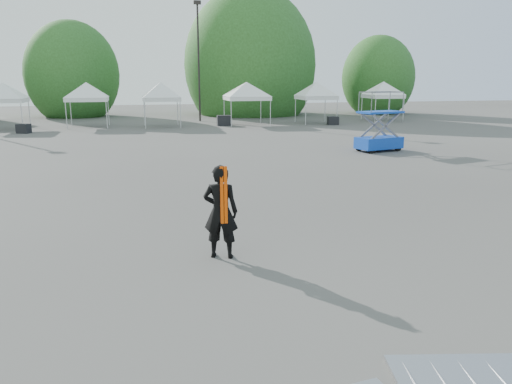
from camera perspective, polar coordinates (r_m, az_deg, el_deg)
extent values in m
plane|color=#474442|center=(11.91, -1.42, -5.07)|extent=(120.00, 120.00, 0.00)
cylinder|color=black|center=(43.43, -6.56, 14.31)|extent=(0.16, 0.16, 9.50)
cube|color=black|center=(43.82, -6.74, 20.72)|extent=(0.60, 0.25, 0.30)
cylinder|color=#382314|center=(51.46, -20.00, 9.38)|extent=(0.36, 0.36, 2.27)
ellipsoid|color=#28501A|center=(51.40, -20.25, 12.49)|extent=(4.16, 4.16, 4.78)
cylinder|color=#382314|center=(51.40, -0.68, 10.44)|extent=(0.36, 0.36, 2.80)
ellipsoid|color=#28501A|center=(51.36, -0.69, 14.28)|extent=(5.12, 5.12, 5.89)
cylinder|color=#382314|center=(53.96, 13.61, 9.83)|extent=(0.36, 0.36, 2.10)
ellipsoid|color=#28501A|center=(53.89, 13.76, 12.57)|extent=(3.84, 3.84, 4.42)
cylinder|color=silver|center=(38.90, -25.19, 7.81)|extent=(0.06, 0.06, 2.00)
cylinder|color=silver|center=(41.53, -24.47, 8.13)|extent=(0.06, 0.06, 2.00)
cube|color=white|center=(40.44, -26.84, 9.34)|extent=(2.88, 2.88, 0.30)
pyramid|color=white|center=(40.41, -27.03, 11.10)|extent=(4.07, 4.07, 1.10)
cylinder|color=silver|center=(38.96, -20.87, 8.19)|extent=(0.06, 0.06, 2.00)
cylinder|color=silver|center=(38.70, -16.70, 8.47)|extent=(0.06, 0.06, 2.00)
cylinder|color=silver|center=(41.75, -20.40, 8.49)|extent=(0.06, 0.06, 2.00)
cylinder|color=silver|center=(41.51, -16.50, 8.75)|extent=(0.06, 0.06, 2.00)
cube|color=white|center=(40.15, -18.73, 10.02)|extent=(3.02, 3.02, 0.30)
pyramid|color=white|center=(40.12, -18.86, 11.80)|extent=(4.27, 4.27, 1.10)
cylinder|color=silver|center=(37.61, -12.56, 8.58)|extent=(0.06, 0.06, 2.00)
cylinder|color=silver|center=(37.74, -8.63, 8.76)|extent=(0.06, 0.06, 2.00)
cylinder|color=silver|center=(40.16, -12.63, 8.84)|extent=(0.06, 0.06, 2.00)
cylinder|color=silver|center=(40.28, -8.95, 9.01)|extent=(0.06, 0.06, 2.00)
cube|color=white|center=(38.86, -10.76, 10.39)|extent=(2.76, 2.76, 0.30)
pyramid|color=white|center=(38.83, -10.84, 12.23)|extent=(3.90, 3.90, 1.10)
cylinder|color=silver|center=(38.24, -2.86, 8.94)|extent=(0.06, 0.06, 2.00)
cylinder|color=silver|center=(38.92, 1.66, 9.02)|extent=(0.06, 0.06, 2.00)
cylinder|color=silver|center=(41.26, -3.66, 9.23)|extent=(0.06, 0.06, 2.00)
cylinder|color=silver|center=(41.90, 0.55, 9.31)|extent=(0.06, 0.06, 2.00)
cube|color=white|center=(39.99, -1.08, 10.68)|extent=(3.28, 3.28, 0.30)
pyramid|color=white|center=(39.96, -1.09, 12.47)|extent=(4.64, 4.64, 1.10)
cylinder|color=silver|center=(39.88, 5.70, 9.06)|extent=(0.06, 0.06, 2.00)
cylinder|color=silver|center=(40.81, 9.25, 9.05)|extent=(0.06, 0.06, 2.00)
cylinder|color=silver|center=(42.37, 4.53, 9.31)|extent=(0.06, 0.06, 2.00)
cylinder|color=silver|center=(43.26, 7.90, 9.30)|extent=(0.06, 0.06, 2.00)
cube|color=white|center=(41.50, 6.88, 10.68)|extent=(2.84, 2.84, 0.30)
pyramid|color=white|center=(41.47, 6.93, 12.40)|extent=(4.01, 4.01, 1.10)
cylinder|color=silver|center=(43.42, 13.47, 9.09)|extent=(0.06, 0.06, 2.00)
cylinder|color=silver|center=(44.66, 16.51, 9.01)|extent=(0.06, 0.06, 2.00)
cylinder|color=silver|center=(45.77, 11.98, 9.34)|extent=(0.06, 0.06, 2.00)
cylinder|color=silver|center=(46.94, 14.91, 9.28)|extent=(0.06, 0.06, 2.00)
cube|color=white|center=(45.13, 14.29, 10.55)|extent=(2.82, 2.82, 0.30)
pyramid|color=white|center=(45.10, 14.38, 12.14)|extent=(3.99, 3.99, 1.10)
imported|color=black|center=(10.31, -4.07, -2.27)|extent=(0.83, 0.68, 1.97)
cube|color=#F94A04|center=(10.03, -3.92, -0.38)|extent=(0.16, 0.03, 1.18)
cube|color=#0E25B6|center=(26.31, 13.86, 5.50)|extent=(2.52, 1.68, 0.58)
cube|color=#0E25B6|center=(26.17, 14.04, 8.85)|extent=(2.42, 1.61, 0.10)
cylinder|color=black|center=(25.42, 13.06, 4.70)|extent=(0.37, 0.22, 0.35)
cylinder|color=black|center=(26.57, 15.92, 4.89)|extent=(0.37, 0.22, 0.35)
cylinder|color=black|center=(26.15, 11.69, 4.99)|extent=(0.37, 0.22, 0.35)
cylinder|color=black|center=(27.27, 14.54, 5.17)|extent=(0.37, 0.22, 0.35)
cube|color=#97999E|center=(7.20, 24.78, -18.93)|extent=(2.43, 1.57, 0.05)
cube|color=black|center=(37.29, -25.03, 6.58)|extent=(0.97, 0.87, 0.62)
cube|color=black|center=(39.28, -3.71, 8.16)|extent=(1.07, 0.86, 0.80)
cube|color=black|center=(40.34, 8.79, 8.06)|extent=(0.93, 0.78, 0.65)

